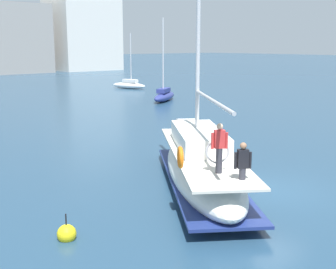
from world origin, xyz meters
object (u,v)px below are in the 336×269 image
(moored_sloop_far, at_px, (129,84))
(moored_cutter_left, at_px, (164,95))
(main_sailboat, at_px, (202,165))
(mooring_buoy, at_px, (67,234))

(moored_sloop_far, xyz_separation_m, moored_cutter_left, (-4.36, -12.23, 0.05))
(main_sailboat, relative_size, moored_sloop_far, 1.99)
(moored_cutter_left, bearing_deg, main_sailboat, -126.27)
(moored_cutter_left, distance_m, mooring_buoy, 31.09)
(moored_sloop_far, distance_m, moored_cutter_left, 12.98)
(moored_cutter_left, relative_size, mooring_buoy, 8.98)
(main_sailboat, height_order, mooring_buoy, main_sailboat)
(mooring_buoy, bearing_deg, moored_sloop_far, 52.82)
(moored_cutter_left, xyz_separation_m, mooring_buoy, (-21.75, -22.21, -0.41))
(mooring_buoy, bearing_deg, main_sailboat, 7.79)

